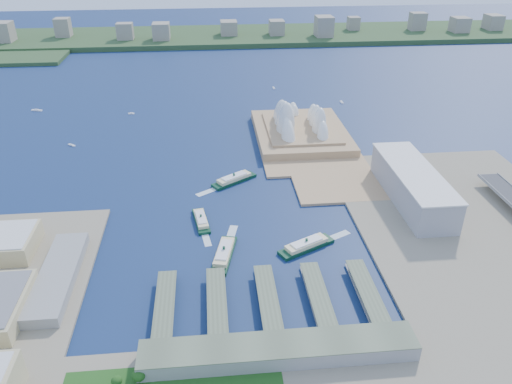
{
  "coord_description": "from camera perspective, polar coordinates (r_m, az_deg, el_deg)",
  "views": [
    {
      "loc": [
        -26.78,
        -391.11,
        281.45
      ],
      "look_at": [
        20.16,
        86.31,
        18.0
      ],
      "focal_mm": 35.0,
      "sensor_mm": 36.0,
      "label": 1
    }
  ],
  "objects": [
    {
      "name": "ground",
      "position": [
        482.6,
        -1.39,
        -6.91
      ],
      "size": [
        3000.0,
        3000.0,
        0.0
      ],
      "primitive_type": "plane",
      "color": "#0E1F44",
      "rests_on": "ground"
    },
    {
      "name": "east_land",
      "position": [
        515.66,
        27.02,
        -7.74
      ],
      "size": [
        240.0,
        500.0,
        3.0
      ],
      "primitive_type": "cube",
      "color": "gray",
      "rests_on": "ground"
    },
    {
      "name": "peninsula",
      "position": [
        721.35,
        5.59,
        5.8
      ],
      "size": [
        135.0,
        220.0,
        3.0
      ],
      "primitive_type": "cube",
      "color": "tan",
      "rests_on": "ground"
    },
    {
      "name": "far_shore",
      "position": [
        1398.76,
        -4.62,
        17.33
      ],
      "size": [
        2200.0,
        260.0,
        12.0
      ],
      "primitive_type": "cube",
      "color": "#2D4926",
      "rests_on": "ground"
    },
    {
      "name": "opera_house",
      "position": [
        728.0,
        5.22,
        8.62
      ],
      "size": [
        134.0,
        180.0,
        58.0
      ],
      "primitive_type": null,
      "color": "white",
      "rests_on": "peninsula"
    },
    {
      "name": "toaster_building",
      "position": [
        582.44,
        17.45,
        0.73
      ],
      "size": [
        45.0,
        155.0,
        35.0
      ],
      "primitive_type": "cube",
      "color": "gray",
      "rests_on": "east_land"
    },
    {
      "name": "ferry_wharves",
      "position": [
        422.15,
        1.34,
        -12.21
      ],
      "size": [
        184.0,
        90.0,
        9.3
      ],
      "primitive_type": null,
      "color": "#56614A",
      "rests_on": "ground"
    },
    {
      "name": "terminal_building",
      "position": [
        376.26,
        2.64,
        -17.66
      ],
      "size": [
        200.0,
        28.0,
        12.0
      ],
      "primitive_type": "cube",
      "color": "gray",
      "rests_on": "south_land"
    },
    {
      "name": "far_skyline",
      "position": [
        1372.87,
        -4.65,
        18.54
      ],
      "size": [
        1900.0,
        140.0,
        55.0
      ],
      "primitive_type": null,
      "color": "gray",
      "rests_on": "far_shore"
    },
    {
      "name": "ferry_a",
      "position": [
        528.15,
        -6.31,
        -3.03
      ],
      "size": [
        20.07,
        50.66,
        9.32
      ],
      "primitive_type": null,
      "rotation": [
        0.0,
        0.0,
        0.16
      ],
      "color": "#0D3620",
      "rests_on": "ground"
    },
    {
      "name": "ferry_b",
      "position": [
        605.79,
        -2.52,
        1.65
      ],
      "size": [
        57.11,
        45.59,
        11.14
      ],
      "primitive_type": null,
      "rotation": [
        0.0,
        0.0,
        -0.97
      ],
      "color": "#0D3620",
      "rests_on": "ground"
    },
    {
      "name": "ferry_c",
      "position": [
        474.73,
        -3.68,
        -6.82
      ],
      "size": [
        28.33,
        61.24,
        11.22
      ],
      "primitive_type": null,
      "rotation": [
        0.0,
        0.0,
        2.91
      ],
      "color": "#0D3620",
      "rests_on": "ground"
    },
    {
      "name": "ferry_d",
      "position": [
        487.4,
        5.78,
        -5.87
      ],
      "size": [
        59.15,
        40.05,
        11.11
      ],
      "primitive_type": null,
      "rotation": [
        0.0,
        0.0,
        2.04
      ],
      "color": "#0D3620",
      "rests_on": "ground"
    },
    {
      "name": "boat_a",
      "position": [
        752.92,
        -20.31,
        5.07
      ],
      "size": [
        11.49,
        9.85,
        2.35
      ],
      "primitive_type": null,
      "rotation": [
        0.0,
        0.0,
        0.91
      ],
      "color": "white",
      "rests_on": "ground"
    },
    {
      "name": "boat_b",
      "position": [
        852.16,
        -14.07,
        8.71
      ],
      "size": [
        9.87,
        4.16,
        2.6
      ],
      "primitive_type": null,
      "rotation": [
        0.0,
        0.0,
        1.49
      ],
      "color": "white",
      "rests_on": "ground"
    },
    {
      "name": "boat_c",
      "position": [
        893.75,
        9.76,
        10.1
      ],
      "size": [
        3.74,
        12.56,
        2.82
      ],
      "primitive_type": null,
      "rotation": [
        0.0,
        0.0,
        3.13
      ],
      "color": "white",
      "rests_on": "ground"
    },
    {
      "name": "boat_d",
      "position": [
        917.87,
        -23.77,
        8.57
      ],
      "size": [
        18.31,
        8.14,
        3.02
      ],
      "primitive_type": null,
      "rotation": [
        0.0,
        0.0,
        1.33
      ],
      "color": "white",
      "rests_on": "ground"
    },
    {
      "name": "boat_e",
      "position": [
        960.79,
        2.04,
        11.81
      ],
      "size": [
        3.95,
        11.75,
        2.87
      ],
      "primitive_type": null,
      "rotation": [
        0.0,
        0.0,
        0.02
      ],
      "color": "white",
      "rests_on": "ground"
    }
  ]
}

